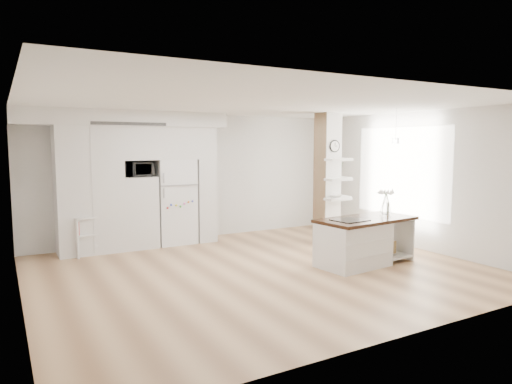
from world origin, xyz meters
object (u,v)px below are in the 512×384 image
Objects in this scene: refrigerator at (174,202)px; bookshelf at (91,238)px; kitchen_island at (358,241)px; floor_plant_a at (341,239)px.

refrigerator is 2.40× the size of bookshelf.
floor_plant_a is at bearing 58.38° from kitchen_island.
refrigerator reaches higher than kitchen_island.
refrigerator is 4.03× the size of floor_plant_a.
refrigerator is 3.88m from kitchen_island.
bookshelf is at bearing 155.16° from floor_plant_a.
refrigerator is 3.47m from floor_plant_a.
refrigerator is 0.95× the size of kitchen_island.
refrigerator reaches higher than floor_plant_a.
refrigerator reaches higher than bookshelf.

